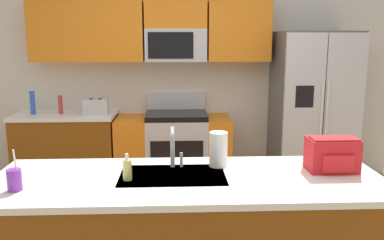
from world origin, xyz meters
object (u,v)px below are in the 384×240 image
object	(u,v)px
toaster	(96,107)
backpack	(332,154)
pepper_mill	(61,105)
paper_towel_roll	(218,149)
bottle_blue	(33,103)
soap_dispenser	(127,169)
refrigerator	(312,111)
drink_cup_purple	(14,180)
sink_faucet	(173,144)
range_oven	(174,150)

from	to	relation	value
toaster	backpack	xyz separation A→B (m)	(1.95, -2.17, 0.03)
pepper_mill	paper_towel_roll	distance (m)	2.65
toaster	bottle_blue	size ratio (longest dim) A/B	1.04
soap_dispenser	paper_towel_roll	distance (m)	0.65
toaster	paper_towel_roll	bearing A→B (deg)	-59.22
refrigerator	pepper_mill	distance (m)	2.98
pepper_mill	drink_cup_purple	xyz separation A→B (m)	(0.40, -2.49, -0.04)
pepper_mill	sink_faucet	xyz separation A→B (m)	(1.32, -2.12, 0.06)
range_oven	paper_towel_roll	bearing A→B (deg)	-81.49
range_oven	refrigerator	distance (m)	1.73
range_oven	bottle_blue	world-z (taller)	bottle_blue
toaster	pepper_mill	size ratio (longest dim) A/B	1.30
refrigerator	backpack	size ratio (longest dim) A/B	5.78
range_oven	refrigerator	bearing A→B (deg)	-2.49
toaster	pepper_mill	distance (m)	0.42
bottle_blue	drink_cup_purple	size ratio (longest dim) A/B	1.09
drink_cup_purple	backpack	distance (m)	1.99
bottle_blue	paper_towel_roll	bearing A→B (deg)	-46.79
backpack	bottle_blue	bearing A→B (deg)	140.62
pepper_mill	bottle_blue	bearing A→B (deg)	-178.41
soap_dispenser	sink_faucet	bearing A→B (deg)	38.10
refrigerator	bottle_blue	size ratio (longest dim) A/B	6.85
sink_faucet	drink_cup_purple	size ratio (longest dim) A/B	1.14
range_oven	pepper_mill	size ratio (longest dim) A/B	6.29
sink_faucet	paper_towel_roll	size ratio (longest dim) A/B	1.17
pepper_mill	backpack	world-z (taller)	backpack
refrigerator	backpack	xyz separation A→B (m)	(-0.60, -2.15, 0.09)
soap_dispenser	backpack	world-z (taller)	backpack
bottle_blue	backpack	distance (m)	3.48
refrigerator	soap_dispenser	bearing A→B (deg)	-130.49
sink_faucet	soap_dispenser	size ratio (longest dim) A/B	1.66
range_oven	paper_towel_roll	xyz separation A→B (m)	(0.31, -2.09, 0.58)
pepper_mill	backpack	distance (m)	3.25
drink_cup_purple	refrigerator	bearing A→B (deg)	43.26
bottle_blue	backpack	bearing A→B (deg)	-39.38
pepper_mill	paper_towel_roll	bearing A→B (deg)	-51.94
refrigerator	toaster	distance (m)	2.56
soap_dispenser	range_oven	bearing A→B (deg)	83.12
pepper_mill	drink_cup_purple	bearing A→B (deg)	-80.78
sink_faucet	soap_dispenser	distance (m)	0.38
refrigerator	bottle_blue	xyz separation A→B (m)	(-3.29, 0.06, 0.11)
sink_faucet	drink_cup_purple	world-z (taller)	sink_faucet
range_oven	pepper_mill	xyz separation A→B (m)	(-1.32, -0.00, 0.56)
refrigerator	bottle_blue	bearing A→B (deg)	178.95
pepper_mill	drink_cup_purple	distance (m)	2.52
range_oven	refrigerator	xyz separation A→B (m)	(1.66, -0.07, 0.48)
range_oven	backpack	size ratio (longest dim) A/B	4.25
sink_faucet	backpack	world-z (taller)	sink_faucet
refrigerator	paper_towel_roll	distance (m)	2.42
drink_cup_purple	paper_towel_roll	world-z (taller)	drink_cup_purple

